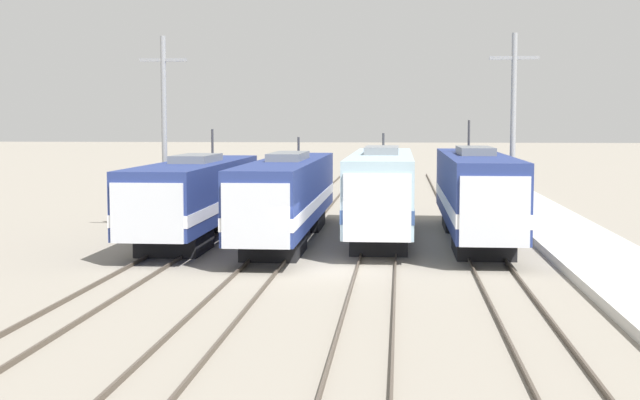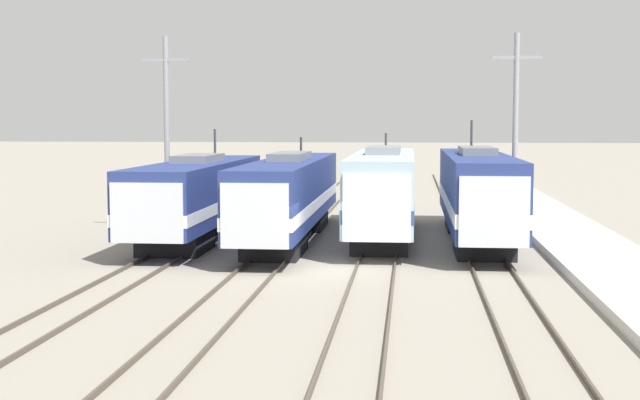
{
  "view_description": "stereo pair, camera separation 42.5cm",
  "coord_description": "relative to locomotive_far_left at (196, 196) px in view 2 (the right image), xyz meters",
  "views": [
    {
      "loc": [
        3.01,
        -32.52,
        5.57
      ],
      "look_at": [
        -0.14,
        2.57,
        2.44
      ],
      "focal_mm": 50.0,
      "sensor_mm": 36.0,
      "label": 1
    },
    {
      "loc": [
        3.43,
        -32.48,
        5.57
      ],
      "look_at": [
        -0.14,
        2.57,
        2.44
      ],
      "focal_mm": 50.0,
      "sensor_mm": 36.0,
      "label": 2
    }
  ],
  "objects": [
    {
      "name": "locomotive_far_left",
      "position": [
        0.0,
        0.0,
        0.0
      ],
      "size": [
        3.1,
        16.66,
        5.16
      ],
      "color": "black",
      "rests_on": "ground_plane"
    },
    {
      "name": "locomotive_center_right",
      "position": [
        8.65,
        1.24,
        0.18
      ],
      "size": [
        2.87,
        16.72,
        4.95
      ],
      "color": "#232326",
      "rests_on": "ground_plane"
    },
    {
      "name": "catenary_tower_right",
      "position": [
        14.85,
        2.63,
        3.08
      ],
      "size": [
        2.34,
        0.26,
        9.71
      ],
      "color": "gray",
      "rests_on": "ground_plane"
    },
    {
      "name": "rail_pair_center_left",
      "position": [
        4.32,
        -7.94,
        -2.0
      ],
      "size": [
        1.51,
        120.0,
        0.15
      ],
      "color": "#4C4238",
      "rests_on": "ground_plane"
    },
    {
      "name": "platform",
      "position": [
        17.49,
        -7.94,
        -1.89
      ],
      "size": [
        4.0,
        120.0,
        0.36
      ],
      "color": "beige",
      "rests_on": "ground_plane"
    },
    {
      "name": "rail_pair_far_left",
      "position": [
        0.0,
        -7.94,
        -2.0
      ],
      "size": [
        1.51,
        120.0,
        0.15
      ],
      "color": "#4C4238",
      "rests_on": "ground_plane"
    },
    {
      "name": "locomotive_center_left",
      "position": [
        4.32,
        0.12,
        0.05
      ],
      "size": [
        2.76,
        19.14,
        4.75
      ],
      "color": "black",
      "rests_on": "ground_plane"
    },
    {
      "name": "locomotive_far_right",
      "position": [
        12.97,
        0.74,
        0.18
      ],
      "size": [
        2.82,
        17.94,
        5.61
      ],
      "color": "black",
      "rests_on": "ground_plane"
    },
    {
      "name": "catenary_tower_left",
      "position": [
        -2.08,
        2.63,
        3.08
      ],
      "size": [
        2.34,
        0.26,
        9.71
      ],
      "color": "gray",
      "rests_on": "ground_plane"
    },
    {
      "name": "rail_pair_far_right",
      "position": [
        12.97,
        -7.94,
        -2.0
      ],
      "size": [
        1.51,
        120.0,
        0.15
      ],
      "color": "#4C4238",
      "rests_on": "ground_plane"
    },
    {
      "name": "rail_pair_center_right",
      "position": [
        8.65,
        -7.94,
        -2.0
      ],
      "size": [
        1.51,
        120.0,
        0.15
      ],
      "color": "#4C4238",
      "rests_on": "ground_plane"
    },
    {
      "name": "ground_plane",
      "position": [
        6.48,
        -7.94,
        -2.07
      ],
      "size": [
        400.0,
        400.0,
        0.0
      ],
      "primitive_type": "plane",
      "color": "gray"
    }
  ]
}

